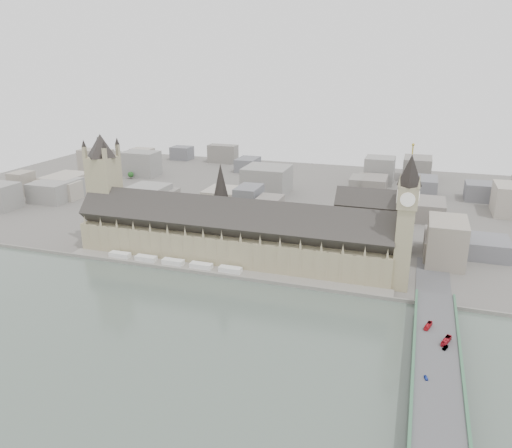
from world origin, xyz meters
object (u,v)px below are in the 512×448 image
(red_bus_south, at_px, (446,341))
(westminster_bridge, at_px, (436,358))
(victoria_tower, at_px, (105,184))
(car_silver, at_px, (445,347))
(elizabeth_tower, at_px, (406,213))
(red_bus_north, at_px, (428,326))
(car_blue, at_px, (426,378))
(palace_of_westminster, at_px, (230,235))
(westminster_abbey, at_px, (375,219))

(red_bus_south, bearing_deg, westminster_bridge, -100.41)
(victoria_tower, height_order, car_silver, victoria_tower)
(elizabeth_tower, distance_m, westminster_bridge, 111.81)
(westminster_bridge, bearing_deg, red_bus_north, 101.41)
(red_bus_south, relative_size, car_silver, 2.24)
(red_bus_south, bearing_deg, car_blue, -85.71)
(victoria_tower, relative_size, red_bus_south, 8.89)
(red_bus_north, bearing_deg, red_bus_south, -40.21)
(victoria_tower, bearing_deg, westminster_bridge, -21.78)
(victoria_tower, bearing_deg, palace_of_westminster, -2.96)
(car_blue, bearing_deg, elizabeth_tower, 84.84)
(elizabeth_tower, height_order, westminster_abbey, elizabeth_tower)
(car_blue, bearing_deg, victoria_tower, 139.27)
(westminster_abbey, height_order, red_bus_north, westminster_abbey)
(westminster_abbey, distance_m, car_blue, 217.35)
(palace_of_westminster, xyz_separation_m, red_bus_south, (166.86, -98.80, -10.89))
(westminster_bridge, xyz_separation_m, car_blue, (-5.58, -29.56, 5.76))
(victoria_tower, bearing_deg, car_silver, -21.12)
(red_bus_south, bearing_deg, palace_of_westminster, 169.04)
(elizabeth_tower, height_order, red_bus_south, elizabeth_tower)
(palace_of_westminster, relative_size, westminster_abbey, 3.90)
(westminster_bridge, height_order, car_silver, car_silver)
(palace_of_westminster, relative_size, car_blue, 70.92)
(red_bus_north, distance_m, car_silver, 22.76)
(red_bus_south, height_order, car_blue, red_bus_south)
(westminster_abbey, height_order, car_silver, westminster_abbey)
(westminster_abbey, xyz_separation_m, red_bus_south, (55.94, -174.10, -13.26))
(palace_of_westminster, xyz_separation_m, victoria_tower, (-122.00, 6.30, 32.50))
(westminster_bridge, bearing_deg, car_blue, -100.69)
(victoria_tower, xyz_separation_m, car_blue, (278.42, -143.06, -44.32))
(elizabeth_tower, height_order, westminster_bridge, elizabeth_tower)
(red_bus_north, bearing_deg, victoria_tower, 178.80)
(red_bus_south, height_order, car_silver, red_bus_south)
(palace_of_westminster, distance_m, car_blue, 208.11)
(victoria_tower, distance_m, westminster_abbey, 244.79)
(elizabeth_tower, bearing_deg, red_bus_south, -71.67)
(red_bus_north, xyz_separation_m, car_silver, (8.98, -20.91, -0.54))
(victoria_tower, distance_m, car_blue, 316.15)
(elizabeth_tower, height_order, victoria_tower, elizabeth_tower)
(elizabeth_tower, xyz_separation_m, red_bus_north, (19.36, -72.49, -46.47))
(car_blue, bearing_deg, palace_of_westminster, 125.30)
(red_bus_north, height_order, car_silver, red_bus_north)
(westminster_abbey, bearing_deg, red_bus_south, -72.19)
(westminster_abbey, relative_size, car_silver, 13.55)
(elizabeth_tower, relative_size, victoria_tower, 1.07)
(red_bus_north, bearing_deg, car_blue, -74.28)
(elizabeth_tower, xyz_separation_m, car_silver, (28.34, -93.39, -47.01))
(westminster_abbey, height_order, car_blue, westminster_abbey)
(red_bus_south, bearing_deg, elizabeth_tower, 128.01)
(red_bus_north, distance_m, car_blue, 52.59)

